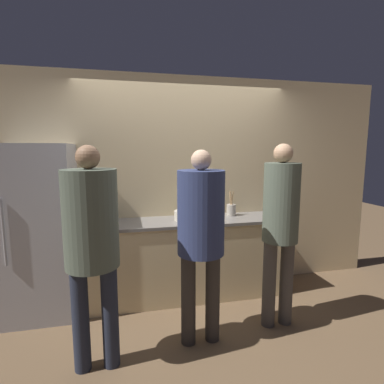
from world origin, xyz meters
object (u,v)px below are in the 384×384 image
at_px(person_center, 201,227).
at_px(bottle_dark, 112,213).
at_px(fruit_bowl, 188,215).
at_px(refrigerator, 39,232).
at_px(bottle_clear, 266,211).
at_px(person_left, 92,236).
at_px(utensil_crock, 231,209).
at_px(person_right, 280,220).
at_px(cup_black, 207,214).

xyz_separation_m(person_center, bottle_dark, (-0.78, 1.02, -0.06)).
bearing_deg(fruit_bowl, refrigerator, -178.69).
bearing_deg(bottle_clear, person_center, -141.19).
bearing_deg(refrigerator, fruit_bowl, 1.31).
bearing_deg(bottle_clear, bottle_dark, 173.97).
distance_m(person_left, bottle_clear, 2.16).
xyz_separation_m(utensil_crock, bottle_clear, (0.40, -0.14, -0.01)).
height_order(bottle_clear, bottle_dark, bottle_dark).
distance_m(person_center, person_right, 0.82).
xyz_separation_m(person_left, utensil_crock, (1.53, 1.11, -0.09)).
height_order(person_left, cup_black, person_left).
height_order(person_left, person_center, person_left).
height_order(person_right, cup_black, person_right).
bearing_deg(cup_black, fruit_bowl, -164.22).
distance_m(refrigerator, bottle_dark, 0.76).
bearing_deg(fruit_bowl, bottle_clear, -2.02).
xyz_separation_m(person_right, cup_black, (-0.49, 0.84, -0.09)).
height_order(fruit_bowl, utensil_crock, utensil_crock).
xyz_separation_m(person_left, bottle_clear, (1.92, 0.97, -0.10)).
height_order(person_center, cup_black, person_center).
bearing_deg(person_right, person_center, -173.17).
xyz_separation_m(refrigerator, person_left, (0.62, -0.97, 0.19)).
bearing_deg(person_right, utensil_crock, 101.37).
bearing_deg(utensil_crock, bottle_dark, 177.89).
xyz_separation_m(utensil_crock, cup_black, (-0.32, -0.03, -0.03)).
xyz_separation_m(refrigerator, person_right, (2.32, -0.73, 0.17)).
relative_size(person_right, bottle_dark, 8.50).
bearing_deg(fruit_bowl, person_center, -94.37).
xyz_separation_m(person_left, cup_black, (1.21, 1.08, -0.11)).
distance_m(person_center, utensil_crock, 1.16).
xyz_separation_m(person_center, bottle_clear, (1.04, 0.83, -0.08)).
bearing_deg(bottle_clear, fruit_bowl, 177.98).
distance_m(refrigerator, fruit_bowl, 1.58).
relative_size(person_center, fruit_bowl, 5.64).
xyz_separation_m(person_center, utensil_crock, (0.64, 0.97, -0.07)).
bearing_deg(bottle_dark, cup_black, -4.48).
height_order(person_left, utensil_crock, person_left).
relative_size(person_left, bottle_clear, 11.25).
relative_size(person_left, bottle_dark, 8.40).
distance_m(utensil_crock, cup_black, 0.32).
bearing_deg(person_left, refrigerator, 122.54).
bearing_deg(utensil_crock, cup_black, -173.89).
xyz_separation_m(person_center, person_right, (0.81, 0.10, -0.01)).
bearing_deg(utensil_crock, person_left, -143.94).
distance_m(person_right, bottle_clear, 0.77).
bearing_deg(bottle_clear, cup_black, 171.60).
bearing_deg(person_left, fruit_bowl, 46.45).
bearing_deg(person_center, bottle_dark, 127.27).
relative_size(refrigerator, person_center, 1.03).
xyz_separation_m(bottle_clear, cup_black, (-0.72, 0.11, -0.02)).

